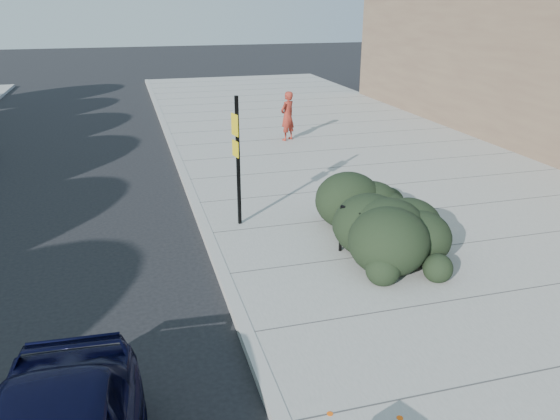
# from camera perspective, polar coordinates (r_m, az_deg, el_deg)

# --- Properties ---
(ground) EXTENTS (120.00, 120.00, 0.00)m
(ground) POSITION_cam_1_polar(r_m,az_deg,el_deg) (8.70, -3.41, -13.53)
(ground) COLOR black
(ground) RESTS_ON ground
(sidewalk_near) EXTENTS (11.20, 50.00, 0.15)m
(sidewalk_near) POSITION_cam_1_polar(r_m,az_deg,el_deg) (14.76, 13.83, 1.20)
(sidewalk_near) COLOR gray
(sidewalk_near) RESTS_ON ground
(curb_near) EXTENTS (0.22, 50.00, 0.17)m
(curb_near) POSITION_cam_1_polar(r_m,az_deg,el_deg) (13.04, -8.21, -1.01)
(curb_near) COLOR #9E9E99
(curb_near) RESTS_ON ground
(bike_rack) EXTENTS (0.28, 0.65, 1.00)m
(bike_rack) POSITION_cam_1_polar(r_m,az_deg,el_deg) (10.80, 7.52, -1.91)
(bike_rack) COLOR black
(bike_rack) RESTS_ON sidewalk_near
(sign_post) EXTENTS (0.14, 0.33, 2.91)m
(sign_post) POSITION_cam_1_polar(r_m,az_deg,el_deg) (12.02, -4.49, 5.82)
(sign_post) COLOR black
(sign_post) RESTS_ON sidewalk_near
(hedge) EXTENTS (2.96, 4.07, 1.38)m
(hedge) POSITION_cam_1_polar(r_m,az_deg,el_deg) (11.51, 11.17, -0.22)
(hedge) COLOR black
(hedge) RESTS_ON sidewalk_near
(pedestrian) EXTENTS (0.77, 0.71, 1.77)m
(pedestrian) POSITION_cam_1_polar(r_m,az_deg,el_deg) (20.01, 0.78, 9.80)
(pedestrian) COLOR maroon
(pedestrian) RESTS_ON sidewalk_near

